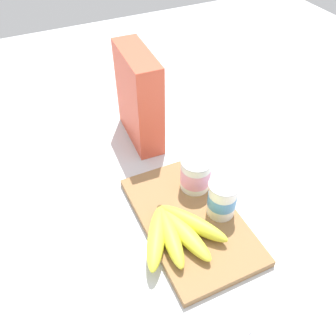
{
  "coord_description": "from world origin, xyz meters",
  "views": [
    {
      "loc": [
        0.43,
        -0.26,
        0.66
      ],
      "look_at": [
        -0.12,
        0.0,
        0.07
      ],
      "focal_mm": 37.95,
      "sensor_mm": 36.0,
      "label": 1
    }
  ],
  "objects_px": {
    "cutting_board": "(190,219)",
    "banana_bunch": "(176,232)",
    "cereal_box": "(139,98)",
    "yogurt_cup_back": "(222,199)",
    "yogurt_cup_front": "(196,174)"
  },
  "relations": [
    {
      "from": "cereal_box",
      "to": "yogurt_cup_back",
      "type": "xyz_separation_m",
      "value": [
        0.36,
        0.05,
        -0.07
      ]
    },
    {
      "from": "yogurt_cup_front",
      "to": "yogurt_cup_back",
      "type": "distance_m",
      "value": 0.1
    },
    {
      "from": "yogurt_cup_front",
      "to": "cutting_board",
      "type": "bearing_deg",
      "value": -34.16
    },
    {
      "from": "cereal_box",
      "to": "yogurt_cup_back",
      "type": "relative_size",
      "value": 2.83
    },
    {
      "from": "cutting_board",
      "to": "banana_bunch",
      "type": "distance_m",
      "value": 0.07
    },
    {
      "from": "cutting_board",
      "to": "banana_bunch",
      "type": "bearing_deg",
      "value": -56.46
    },
    {
      "from": "cereal_box",
      "to": "banana_bunch",
      "type": "bearing_deg",
      "value": 172.15
    },
    {
      "from": "cutting_board",
      "to": "banana_bunch",
      "type": "xyz_separation_m",
      "value": [
        0.03,
        -0.05,
        0.03
      ]
    },
    {
      "from": "cereal_box",
      "to": "yogurt_cup_back",
      "type": "height_order",
      "value": "cereal_box"
    },
    {
      "from": "cutting_board",
      "to": "yogurt_cup_back",
      "type": "distance_m",
      "value": 0.09
    },
    {
      "from": "cereal_box",
      "to": "cutting_board",
      "type": "bearing_deg",
      "value": 179.81
    },
    {
      "from": "cereal_box",
      "to": "banana_bunch",
      "type": "distance_m",
      "value": 0.39
    },
    {
      "from": "yogurt_cup_front",
      "to": "cereal_box",
      "type": "bearing_deg",
      "value": -171.73
    },
    {
      "from": "cereal_box",
      "to": "yogurt_cup_back",
      "type": "bearing_deg",
      "value": -168.92
    },
    {
      "from": "cutting_board",
      "to": "yogurt_cup_front",
      "type": "relative_size",
      "value": 4.19
    }
  ]
}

